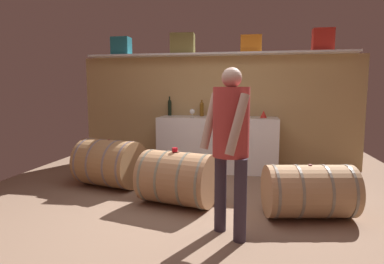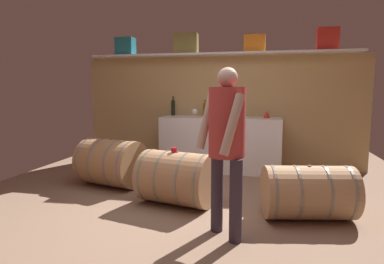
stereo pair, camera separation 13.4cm
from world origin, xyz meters
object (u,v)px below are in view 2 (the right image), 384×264
wine_glass (195,112)px  wine_barrel_flank (112,163)px  toolcase_red (328,39)px  wine_barrel_far (308,192)px  red_funnel (267,114)px  wine_bottle_amber (205,109)px  toolcase_orange (255,44)px  wine_bottle_dark (173,107)px  work_cabinet (220,144)px  tasting_cup (174,150)px  wine_barrel_near (177,178)px  toolcase_teal (125,47)px  toolcase_olive (186,44)px  winemaker_pouring (226,135)px

wine_glass → wine_barrel_flank: 1.55m
toolcase_red → wine_barrel_far: toolcase_red is taller
red_funnel → wine_bottle_amber: bearing=170.6°
toolcase_orange → wine_barrel_flank: size_ratio=0.34×
wine_bottle_dark → wine_bottle_amber: bearing=-3.0°
wine_bottle_dark → wine_glass: 0.67m
wine_glass → red_funnel: wine_glass is taller
work_cabinet → red_funnel: (0.74, 0.02, 0.51)m
toolcase_orange → tasting_cup: 2.59m
wine_barrel_near → tasting_cup: (-0.03, -0.00, 0.34)m
toolcase_red → wine_bottle_amber: size_ratio=1.26×
toolcase_red → wine_barrel_flank: size_ratio=0.36×
wine_barrel_near → tasting_cup: size_ratio=14.48×
toolcase_teal → wine_barrel_near: (1.47, -1.98, -1.80)m
work_cabinet → wine_barrel_far: 2.24m
toolcase_orange → wine_bottle_amber: (-0.82, -0.02, -1.07)m
work_cabinet → toolcase_teal: bearing=173.0°
tasting_cup → wine_bottle_dark: bearing=105.9°
toolcase_teal → toolcase_olive: 1.11m
toolcase_orange → wine_barrel_flank: bearing=-141.4°
toolcase_orange → work_cabinet: toolcase_orange is taller
wine_bottle_dark → wine_barrel_flank: bearing=-109.1°
wine_glass → wine_barrel_near: size_ratio=0.15×
toolcase_teal → wine_barrel_near: 3.05m
wine_barrel_near → wine_barrel_flank: size_ratio=0.98×
toolcase_teal → wine_glass: (1.36, -0.45, -1.12)m
wine_barrel_far → toolcase_teal: bearing=133.2°
toolcase_red → wine_barrel_flank: 3.80m
wine_glass → wine_barrel_flank: bearing=-135.1°
wine_barrel_near → winemaker_pouring: (0.66, -0.75, 0.63)m
wine_barrel_near → wine_barrel_far: size_ratio=0.97×
toolcase_teal → toolcase_orange: 2.27m
toolcase_teal → wine_bottle_dark: (0.87, 0.01, -1.07)m
toolcase_teal → red_funnel: bearing=-3.8°
red_funnel → wine_barrel_far: bearing=-77.4°
toolcase_olive → work_cabinet: toolcase_olive is taller
work_cabinet → tasting_cup: 1.80m
winemaker_pouring → red_funnel: bearing=-52.8°
wine_glass → toolcase_teal: bearing=161.7°
work_cabinet → wine_barrel_near: work_cabinet is taller
toolcase_olive → wine_barrel_near: size_ratio=0.42×
wine_bottle_amber → tasting_cup: 1.99m
wine_barrel_flank → work_cabinet: bearing=56.4°
toolcase_orange → wine_barrel_far: bearing=-71.4°
toolcase_olive → wine_glass: 1.24m
toolcase_teal → red_funnel: toolcase_teal is taller
wine_barrel_far → red_funnel: bearing=91.7°
wine_bottle_dark → winemaker_pouring: size_ratio=0.22×
wine_barrel_flank → toolcase_red: bearing=40.3°
toolcase_orange → tasting_cup: (-0.83, -1.98, -1.44)m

